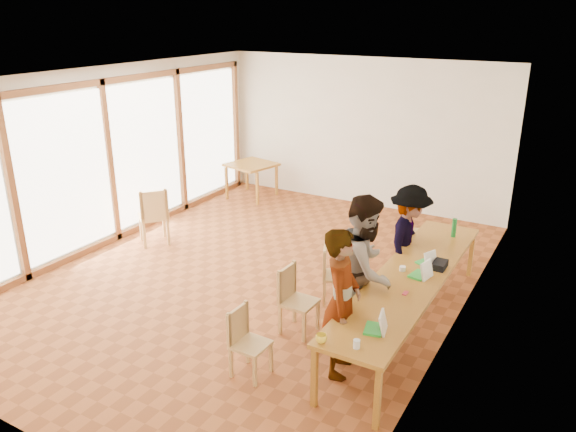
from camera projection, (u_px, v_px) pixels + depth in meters
name	position (u px, v px, depth m)	size (l,w,h in m)	color
ground	(257.00, 275.00, 8.65)	(8.00, 8.00, 0.00)	#9C5125
wall_back	(362.00, 133.00, 11.39)	(6.00, 0.10, 3.00)	#EFE4CE
wall_front	(4.00, 297.00, 4.88)	(6.00, 0.10, 3.00)	#EFE4CE
wall_right	(464.00, 218.00, 6.73)	(0.10, 8.00, 3.00)	#EFE4CE
window_wall	(108.00, 157.00, 9.51)	(0.10, 8.00, 3.00)	white
ceiling	(252.00, 75.00, 7.61)	(6.00, 8.00, 0.04)	white
communal_table	(410.00, 279.00, 6.98)	(0.80, 4.00, 0.75)	#B07527
side_table	(252.00, 167.00, 12.04)	(0.90, 0.90, 0.75)	#B07527
chair_near	(244.00, 334.00, 6.18)	(0.38, 0.38, 0.43)	#E1B870
chair_mid	(293.00, 292.00, 7.01)	(0.42, 0.42, 0.46)	#E1B870
chair_far	(331.00, 268.00, 7.72)	(0.51, 0.51, 0.44)	#E1B870
chair_empty	(411.00, 226.00, 9.11)	(0.53, 0.53, 0.47)	#E1B870
chair_spare	(154.00, 211.00, 9.57)	(0.67, 0.67, 0.54)	#E1B870
person_near	(341.00, 303.00, 6.09)	(0.63, 0.41, 1.72)	gray
person_mid	(365.00, 269.00, 6.71)	(0.90, 0.70, 1.86)	gray
person_far	(409.00, 240.00, 7.90)	(1.03, 0.59, 1.60)	gray
laptop_near	(378.00, 326.00, 5.74)	(0.27, 0.29, 0.21)	green
laptop_mid	(423.00, 273.00, 6.90)	(0.27, 0.30, 0.22)	green
laptop_far	(428.00, 260.00, 7.26)	(0.26, 0.27, 0.19)	green
yellow_mug	(321.00, 338.00, 5.55)	(0.12, 0.12, 0.09)	yellow
green_bottle	(454.00, 228.00, 8.10)	(0.07, 0.07, 0.28)	#1A7D2F
clear_glass	(357.00, 344.00, 5.45)	(0.07, 0.07, 0.09)	silver
condiment_cup	(403.00, 269.00, 7.08)	(0.08, 0.08, 0.06)	white
pink_phone	(405.00, 293.00, 6.51)	(0.05, 0.10, 0.01)	#CF3A51
black_pouch	(440.00, 265.00, 7.14)	(0.16, 0.26, 0.09)	black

